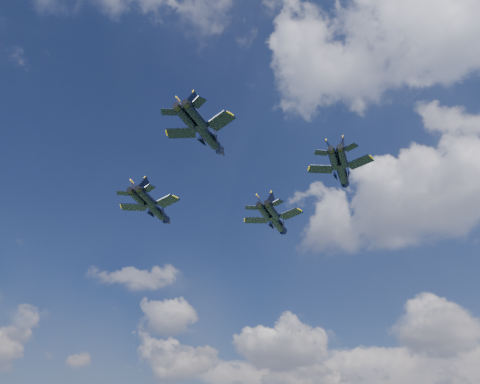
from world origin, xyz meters
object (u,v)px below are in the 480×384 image
(jet_lead, at_px, (277,222))
(jet_left, at_px, (156,210))
(jet_slot, at_px, (208,136))
(jet_right, at_px, (342,172))

(jet_lead, distance_m, jet_left, 25.88)
(jet_left, bearing_deg, jet_slot, -46.03)
(jet_lead, bearing_deg, jet_slot, -89.49)
(jet_right, bearing_deg, jet_slot, -135.18)
(jet_left, bearing_deg, jet_lead, 34.61)
(jet_lead, bearing_deg, jet_right, -43.31)
(jet_lead, xyz_separation_m, jet_slot, (8.43, -34.13, -1.89))
(jet_left, height_order, jet_slot, jet_left)
(jet_lead, distance_m, jet_right, 23.72)
(jet_right, height_order, jet_slot, jet_right)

